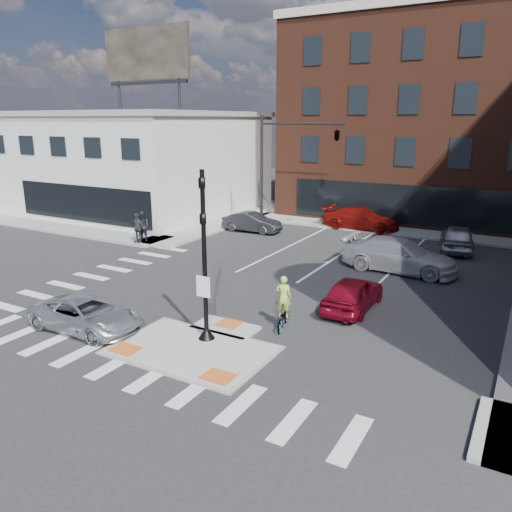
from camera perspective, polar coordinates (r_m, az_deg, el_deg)
The scene contains 18 objects.
ground at distance 17.90m, azimuth -6.40°, elevation -10.13°, with size 120.00×120.00×0.00m, color #28282B.
refuge_island at distance 17.69m, azimuth -6.90°, elevation -10.28°, with size 5.40×4.65×0.13m.
sidewalk_nw at distance 39.42m, azimuth -13.23°, elevation 3.81°, with size 23.50×20.50×0.15m.
sidewalk_n at distance 36.42m, azimuth 18.42°, elevation 2.50°, with size 26.00×3.00×0.15m, color gray.
building_nw at distance 45.81m, azimuth -14.43°, elevation 10.55°, with size 20.40×16.40×14.40m.
building_n at distance 45.48m, azimuth 21.90°, elevation 14.44°, with size 24.40×18.40×15.50m.
building_far_left at distance 66.47m, azimuth 18.13°, elevation 12.29°, with size 10.00×12.00×10.00m, color slate.
signal_pole at distance 17.33m, azimuth -5.87°, elevation -2.59°, with size 0.60×0.60×5.98m.
mast_arm_signal at distance 33.69m, azimuth 6.81°, elevation 12.74°, with size 6.10×2.24×8.00m.
silver_suv at distance 19.83m, azimuth -18.86°, elevation -6.35°, with size 2.05×4.45×1.24m, color #BABDC2.
red_sedan at distance 21.14m, azimuth 11.05°, elevation -4.19°, with size 1.66×4.14×1.41m, color maroon.
white_pickup at distance 26.93m, azimuth 16.10°, elevation 0.06°, with size 2.39×5.88×1.71m, color silver.
bg_car_dark at distance 35.17m, azimuth -0.48°, elevation 3.88°, with size 1.45×4.17×1.37m, color #232428.
bg_car_silver at distance 32.40m, azimuth 22.00°, elevation 1.95°, with size 1.88×4.66×1.59m, color #A2A4A9.
bg_car_red at distance 36.74m, azimuth 11.93°, elevation 4.21°, with size 2.21×5.43×1.58m, color maroon.
cyclist at distance 18.94m, azimuth 3.13°, elevation -6.27°, with size 0.94×1.72×2.09m.
pedestrian_a at distance 32.61m, azimuth -12.82°, elevation 3.32°, with size 0.92×0.72×1.90m, color black.
pedestrian_b at distance 32.25m, azimuth -13.41°, elevation 3.13°, with size 1.10×0.46×1.87m, color #34303B.
Camera 1 is at (9.63, -13.00, 7.66)m, focal length 35.00 mm.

